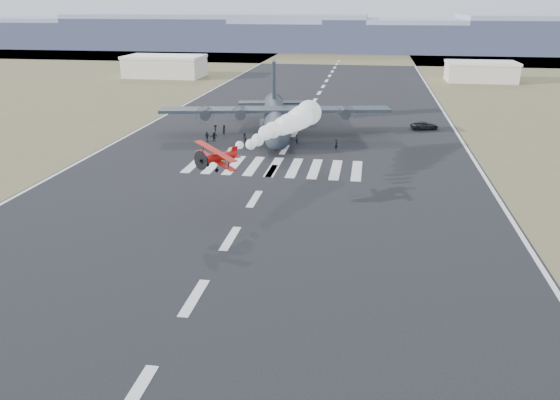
% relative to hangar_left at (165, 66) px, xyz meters
% --- Properties ---
extents(ground, '(500.00, 500.00, 0.00)m').
position_rel_hangar_left_xyz_m(ground, '(52.00, -145.00, -3.41)').
color(ground, black).
rests_on(ground, ground).
extents(scrub_far, '(500.00, 80.00, 0.00)m').
position_rel_hangar_left_xyz_m(scrub_far, '(52.00, 85.00, -3.41)').
color(scrub_far, brown).
rests_on(scrub_far, ground).
extents(runway_markings, '(60.00, 260.00, 0.01)m').
position_rel_hangar_left_xyz_m(runway_markings, '(52.00, -85.00, -3.40)').
color(runway_markings, silver).
rests_on(runway_markings, ground).
extents(ridge_seg_b, '(150.00, 50.00, 15.00)m').
position_rel_hangar_left_xyz_m(ridge_seg_b, '(-78.00, 115.00, 4.09)').
color(ridge_seg_b, gray).
rests_on(ridge_seg_b, ground).
extents(ridge_seg_c, '(150.00, 50.00, 17.00)m').
position_rel_hangar_left_xyz_m(ridge_seg_c, '(-13.00, 115.00, 5.09)').
color(ridge_seg_c, gray).
rests_on(ridge_seg_c, ground).
extents(ridge_seg_d, '(150.00, 50.00, 13.00)m').
position_rel_hangar_left_xyz_m(ridge_seg_d, '(52.00, 115.00, 3.09)').
color(ridge_seg_d, gray).
rests_on(ridge_seg_d, ground).
extents(ridge_seg_e, '(150.00, 50.00, 15.00)m').
position_rel_hangar_left_xyz_m(ridge_seg_e, '(117.00, 115.00, 4.09)').
color(ridge_seg_e, gray).
rests_on(ridge_seg_e, ground).
extents(hangar_left, '(24.50, 14.50, 6.70)m').
position_rel_hangar_left_xyz_m(hangar_left, '(0.00, 0.00, 0.00)').
color(hangar_left, '#B9B3A4').
rests_on(hangar_left, ground).
extents(hangar_right, '(20.50, 12.50, 5.90)m').
position_rel_hangar_left_xyz_m(hangar_right, '(98.00, 5.00, -0.40)').
color(hangar_right, '#B9B3A4').
rests_on(hangar_right, ground).
extents(aerobatic_biplane, '(5.93, 5.63, 2.94)m').
position_rel_hangar_left_xyz_m(aerobatic_biplane, '(48.92, -113.82, 3.08)').
color(aerobatic_biplane, red).
extents(smoke_trail, '(8.72, 24.67, 3.79)m').
position_rel_hangar_left_xyz_m(smoke_trail, '(54.83, -93.38, 3.25)').
color(smoke_trail, white).
extents(transport_aircraft, '(41.01, 33.59, 11.87)m').
position_rel_hangar_left_xyz_m(transport_aircraft, '(48.37, -72.95, -0.35)').
color(transport_aircraft, '#1C232A').
rests_on(transport_aircraft, ground).
extents(support_vehicle, '(5.60, 3.87, 1.42)m').
position_rel_hangar_left_xyz_m(support_vehicle, '(75.83, -65.69, -2.70)').
color(support_vehicle, black).
rests_on(support_vehicle, ground).
extents(crew_a, '(0.77, 0.84, 1.85)m').
position_rel_hangar_left_xyz_m(crew_a, '(60.34, -83.72, -2.48)').
color(crew_a, black).
rests_on(crew_a, ground).
extents(crew_b, '(0.82, 0.96, 1.69)m').
position_rel_hangar_left_xyz_m(crew_b, '(39.51, -75.90, -2.56)').
color(crew_b, black).
rests_on(crew_b, ground).
extents(crew_c, '(0.66, 1.15, 1.69)m').
position_rel_hangar_left_xyz_m(crew_c, '(37.86, -75.92, -2.56)').
color(crew_c, black).
rests_on(crew_c, ground).
extents(crew_d, '(0.98, 1.15, 1.76)m').
position_rel_hangar_left_xyz_m(crew_d, '(37.93, -81.65, -2.53)').
color(crew_d, black).
rests_on(crew_d, ground).
extents(crew_e, '(0.70, 0.93, 1.69)m').
position_rel_hangar_left_xyz_m(crew_e, '(47.10, -80.78, -2.56)').
color(crew_e, black).
rests_on(crew_e, ground).
extents(crew_f, '(1.43, 1.26, 1.56)m').
position_rel_hangar_left_xyz_m(crew_f, '(39.02, -81.09, -2.63)').
color(crew_f, black).
rests_on(crew_f, ground).
extents(crew_g, '(0.71, 0.75, 1.63)m').
position_rel_hangar_left_xyz_m(crew_g, '(53.51, -80.95, -2.59)').
color(crew_g, black).
rests_on(crew_g, ground).
extents(crew_h, '(0.58, 0.92, 1.88)m').
position_rel_hangar_left_xyz_m(crew_h, '(44.69, -82.45, -2.47)').
color(crew_h, black).
rests_on(crew_h, ground).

